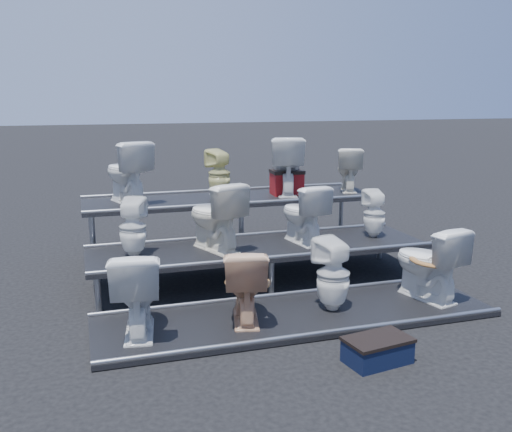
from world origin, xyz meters
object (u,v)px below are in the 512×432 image
object	(u,v)px
toilet_8	(127,172)
toilet_11	(348,169)
toilet_1	(245,284)
toilet_9	(219,174)
step_stool	(377,352)
toilet_6	(303,213)
toilet_2	(333,274)
red_crate	(287,184)
toilet_3	(428,262)
toilet_10	(286,165)
toilet_0	(137,291)
toilet_7	(374,213)
toilet_4	(133,227)
toilet_5	(215,216)

from	to	relation	value
toilet_8	toilet_11	world-z (taller)	toilet_8
toilet_1	toilet_9	world-z (taller)	toilet_9
step_stool	toilet_6	bearing A→B (deg)	74.76
toilet_2	red_crate	distance (m)	2.67
toilet_3	toilet_10	size ratio (longest dim) A/B	0.98
toilet_2	toilet_9	size ratio (longest dim) A/B	1.12
toilet_0	toilet_2	size ratio (longest dim) A/B	1.07
toilet_7	toilet_10	size ratio (longest dim) A/B	0.73
toilet_4	toilet_8	xyz separation A→B (m)	(0.06, 1.30, 0.48)
toilet_5	toilet_6	xyz separation A→B (m)	(1.15, 0.00, -0.04)
toilet_0	toilet_11	xyz separation A→B (m)	(3.49, 2.60, 0.72)
toilet_0	toilet_3	size ratio (longest dim) A/B	0.99
toilet_2	toilet_6	size ratio (longest dim) A/B	1.03
toilet_0	toilet_3	xyz separation A→B (m)	(3.20, 0.00, 0.00)
toilet_4	toilet_9	size ratio (longest dim) A/B	1.00
toilet_1	toilet_8	bearing A→B (deg)	-57.11
toilet_4	toilet_9	bearing A→B (deg)	-115.59
toilet_3	toilet_5	xyz separation A→B (m)	(-2.13, 1.30, 0.40)
toilet_5	toilet_7	bearing A→B (deg)	159.05
toilet_0	toilet_4	world-z (taller)	toilet_4
toilet_0	toilet_1	bearing A→B (deg)	-171.60
toilet_10	toilet_0	bearing A→B (deg)	61.41
toilet_2	toilet_3	size ratio (longest dim) A/B	0.93
toilet_2	toilet_5	size ratio (longest dim) A/B	0.93
toilet_10	toilet_1	bearing A→B (deg)	76.74
toilet_4	toilet_7	distance (m)	3.14
toilet_4	toilet_8	size ratio (longest dim) A/B	0.82
toilet_2	toilet_7	distance (m)	1.79
toilet_9	toilet_10	distance (m)	1.02
toilet_4	toilet_11	size ratio (longest dim) A/B	1.03
toilet_8	toilet_10	distance (m)	2.31
toilet_0	toilet_5	xyz separation A→B (m)	(1.08, 1.30, 0.40)
toilet_8	toilet_10	xyz separation A→B (m)	(2.31, 0.00, 0.00)
toilet_1	toilet_11	size ratio (longest dim) A/B	1.15
toilet_1	red_crate	world-z (taller)	red_crate
toilet_11	step_stool	distance (m)	4.19
toilet_1	toilet_2	xyz separation A→B (m)	(0.97, 0.00, 0.01)
toilet_0	toilet_8	size ratio (longest dim) A/B	0.98
toilet_1	toilet_5	distance (m)	1.37
toilet_6	toilet_7	world-z (taller)	toilet_6
toilet_9	toilet_11	xyz separation A→B (m)	(2.04, 0.00, -0.01)
toilet_1	toilet_3	world-z (taller)	toilet_3
toilet_7	toilet_11	xyz separation A→B (m)	(0.25, 1.30, 0.42)
toilet_0	toilet_6	world-z (taller)	toilet_6
toilet_0	toilet_2	xyz separation A→B (m)	(2.05, 0.00, -0.03)
toilet_1	toilet_5	size ratio (longest dim) A/B	0.92
toilet_0	toilet_10	world-z (taller)	toilet_10
toilet_9	red_crate	size ratio (longest dim) A/B	1.59
toilet_11	red_crate	xyz separation A→B (m)	(-1.02, -0.03, -0.18)
toilet_2	toilet_3	bearing A→B (deg)	163.58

